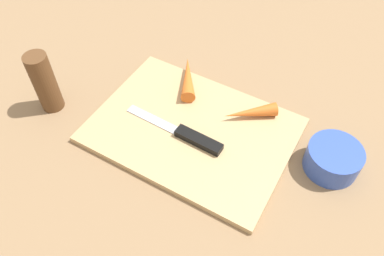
% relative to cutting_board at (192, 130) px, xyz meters
% --- Properties ---
extents(ground_plane, '(1.40, 1.40, 0.00)m').
position_rel_cutting_board_xyz_m(ground_plane, '(0.00, 0.00, -0.01)').
color(ground_plane, '#8C6D4C').
extents(cutting_board, '(0.36, 0.26, 0.01)m').
position_rel_cutting_board_xyz_m(cutting_board, '(0.00, 0.00, 0.00)').
color(cutting_board, tan).
rests_on(cutting_board, ground_plane).
extents(knife, '(0.20, 0.03, 0.01)m').
position_rel_cutting_board_xyz_m(knife, '(0.01, -0.02, 0.01)').
color(knife, '#B7B7BC').
rests_on(knife, cutting_board).
extents(carrot_short, '(0.09, 0.08, 0.03)m').
position_rel_cutting_board_xyz_m(carrot_short, '(0.08, 0.08, 0.02)').
color(carrot_short, orange).
rests_on(carrot_short, cutting_board).
extents(carrot_long, '(0.08, 0.11, 0.03)m').
position_rel_cutting_board_xyz_m(carrot_long, '(-0.07, 0.10, 0.02)').
color(carrot_long, orange).
rests_on(carrot_long, cutting_board).
extents(small_bowl, '(0.09, 0.09, 0.05)m').
position_rel_cutting_board_xyz_m(small_bowl, '(0.24, 0.05, 0.02)').
color(small_bowl, '#3351B2').
rests_on(small_bowl, ground_plane).
extents(pepper_grinder, '(0.04, 0.04, 0.12)m').
position_rel_cutting_board_xyz_m(pepper_grinder, '(-0.27, -0.08, 0.06)').
color(pepper_grinder, brown).
rests_on(pepper_grinder, ground_plane).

